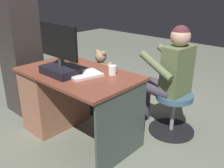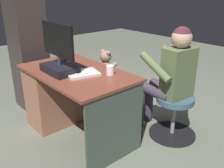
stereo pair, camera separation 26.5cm
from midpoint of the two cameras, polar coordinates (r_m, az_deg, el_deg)
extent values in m
plane|color=slate|center=(2.99, -5.30, -9.53)|extent=(10.00, 10.00, 0.00)
cube|color=brown|center=(2.50, -10.97, 2.27)|extent=(1.23, 0.74, 0.03)
cube|color=#9F654C|center=(2.96, -15.24, -2.77)|extent=(0.39, 0.68, 0.71)
cube|color=#404D46|center=(2.26, -1.02, -10.05)|extent=(0.02, 0.66, 0.71)
cube|color=black|center=(2.47, -14.75, 2.96)|extent=(0.38, 0.24, 0.08)
cylinder|color=#333338|center=(2.45, -14.93, 4.79)|extent=(0.04, 0.04, 0.09)
cube|color=black|center=(2.40, -15.40, 9.42)|extent=(0.52, 0.02, 0.32)
cube|color=black|center=(2.41, -15.12, 9.48)|extent=(0.48, 0.00, 0.29)
cube|color=black|center=(2.59, -10.80, 3.50)|extent=(0.42, 0.14, 0.02)
ellipsoid|color=black|center=(2.86, -14.39, 5.11)|extent=(0.06, 0.10, 0.04)
cylinder|color=white|center=(2.39, -3.08, 3.15)|extent=(0.08, 0.08, 0.09)
cube|color=black|center=(2.73, -15.49, 4.00)|extent=(0.06, 0.15, 0.02)
cube|color=silver|center=(2.39, -9.45, 2.09)|extent=(0.29, 0.34, 0.02)
cylinder|color=black|center=(3.40, -4.64, -5.10)|extent=(0.52, 0.52, 0.03)
cylinder|color=gray|center=(3.32, -4.75, -2.01)|extent=(0.04, 0.04, 0.38)
cylinder|color=#47384E|center=(3.24, -4.86, 1.53)|extent=(0.41, 0.41, 0.06)
ellipsoid|color=#917155|center=(3.20, -4.93, 3.59)|extent=(0.17, 0.15, 0.18)
sphere|color=#917155|center=(3.15, -5.02, 6.19)|extent=(0.15, 0.15, 0.15)
sphere|color=beige|center=(3.20, -4.19, 6.23)|extent=(0.06, 0.06, 0.06)
sphere|color=#917155|center=(3.10, -4.41, 7.00)|extent=(0.06, 0.06, 0.06)
sphere|color=#917155|center=(3.18, -5.69, 7.30)|extent=(0.06, 0.06, 0.06)
cylinder|color=#917155|center=(3.15, -3.44, 4.03)|extent=(0.05, 0.14, 0.09)
cylinder|color=#917155|center=(3.27, -5.58, 4.65)|extent=(0.05, 0.14, 0.09)
cylinder|color=#917155|center=(3.25, -3.06, 2.78)|extent=(0.06, 0.11, 0.06)
cylinder|color=#917155|center=(3.31, -4.18, 3.12)|extent=(0.06, 0.11, 0.06)
cylinder|color=black|center=(2.92, 10.83, -10.35)|extent=(0.51, 0.51, 0.03)
cylinder|color=gray|center=(2.82, 11.12, -6.88)|extent=(0.04, 0.04, 0.38)
cylinder|color=#39576A|center=(2.73, 11.45, -2.85)|extent=(0.39, 0.39, 0.06)
cube|color=#5A6841|center=(2.62, 11.91, 2.93)|extent=(0.23, 0.34, 0.52)
sphere|color=tan|center=(2.53, 12.54, 10.53)|extent=(0.20, 0.20, 0.20)
sphere|color=#4B232B|center=(2.53, 12.57, 10.97)|extent=(0.18, 0.18, 0.18)
cylinder|color=#5A6841|center=(2.49, 7.07, 4.12)|extent=(0.41, 0.12, 0.24)
cylinder|color=#5A6841|center=(2.83, 11.08, 6.03)|extent=(0.41, 0.12, 0.24)
cylinder|color=#3D3545|center=(2.71, 7.07, -1.55)|extent=(0.39, 0.15, 0.11)
cylinder|color=#3D3545|center=(2.90, 3.55, -5.22)|extent=(0.10, 0.10, 0.46)
cylinder|color=#3D3545|center=(2.85, 8.83, -0.41)|extent=(0.39, 0.15, 0.11)
cylinder|color=#3D3545|center=(3.04, 5.37, -3.99)|extent=(0.10, 0.10, 0.46)
cube|color=#352E2C|center=(3.33, -22.36, 6.14)|extent=(0.44, 0.36, 1.49)
camera|label=1|loc=(0.13, -92.86, -1.14)|focal=39.91mm
camera|label=2|loc=(0.13, 87.14, 1.14)|focal=39.91mm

